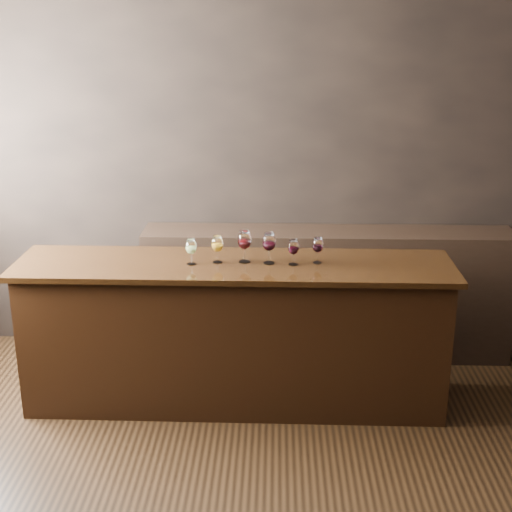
{
  "coord_description": "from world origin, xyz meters",
  "views": [
    {
      "loc": [
        0.27,
        -3.17,
        2.55
      ],
      "look_at": [
        0.14,
        1.26,
        1.07
      ],
      "focal_mm": 50.0,
      "sensor_mm": 36.0,
      "label": 1
    }
  ],
  "objects_px": {
    "bar_counter": "(235,336)",
    "glass_red_c": "(293,248)",
    "back_bar_shelf": "(327,293)",
    "glass_red_a": "(244,241)",
    "glass_amber": "(217,245)",
    "glass_red_d": "(318,246)",
    "glass_red_b": "(269,243)",
    "glass_white": "(191,247)"
  },
  "relations": [
    {
      "from": "bar_counter",
      "to": "back_bar_shelf",
      "type": "distance_m",
      "value": 1.03
    },
    {
      "from": "bar_counter",
      "to": "glass_red_d",
      "type": "bearing_deg",
      "value": 2.91
    },
    {
      "from": "glass_amber",
      "to": "glass_red_c",
      "type": "xyz_separation_m",
      "value": [
        0.5,
        -0.03,
        -0.01
      ]
    },
    {
      "from": "glass_white",
      "to": "glass_amber",
      "type": "height_order",
      "value": "glass_amber"
    },
    {
      "from": "glass_red_a",
      "to": "glass_red_d",
      "type": "relative_size",
      "value": 1.23
    },
    {
      "from": "glass_amber",
      "to": "glass_red_d",
      "type": "distance_m",
      "value": 0.66
    },
    {
      "from": "glass_red_b",
      "to": "glass_red_c",
      "type": "bearing_deg",
      "value": -8.74
    },
    {
      "from": "glass_amber",
      "to": "glass_red_b",
      "type": "relative_size",
      "value": 0.88
    },
    {
      "from": "bar_counter",
      "to": "glass_red_b",
      "type": "xyz_separation_m",
      "value": [
        0.23,
        0.0,
        0.67
      ]
    },
    {
      "from": "glass_red_a",
      "to": "glass_red_c",
      "type": "height_order",
      "value": "glass_red_a"
    },
    {
      "from": "bar_counter",
      "to": "glass_white",
      "type": "distance_m",
      "value": 0.7
    },
    {
      "from": "glass_amber",
      "to": "glass_red_a",
      "type": "bearing_deg",
      "value": 5.73
    },
    {
      "from": "bar_counter",
      "to": "glass_amber",
      "type": "xyz_separation_m",
      "value": [
        -0.11,
        0.01,
        0.65
      ]
    },
    {
      "from": "glass_white",
      "to": "glass_red_c",
      "type": "xyz_separation_m",
      "value": [
        0.67,
        0.01,
        0.0
      ]
    },
    {
      "from": "glass_red_b",
      "to": "glass_amber",
      "type": "bearing_deg",
      "value": 178.76
    },
    {
      "from": "back_bar_shelf",
      "to": "glass_red_b",
      "type": "bearing_deg",
      "value": -120.05
    },
    {
      "from": "glass_red_d",
      "to": "glass_amber",
      "type": "bearing_deg",
      "value": -178.92
    },
    {
      "from": "bar_counter",
      "to": "glass_red_c",
      "type": "distance_m",
      "value": 0.75
    },
    {
      "from": "glass_red_a",
      "to": "glass_white",
      "type": "bearing_deg",
      "value": -170.09
    },
    {
      "from": "bar_counter",
      "to": "glass_amber",
      "type": "distance_m",
      "value": 0.66
    },
    {
      "from": "back_bar_shelf",
      "to": "glass_red_a",
      "type": "distance_m",
      "value": 1.16
    },
    {
      "from": "glass_white",
      "to": "glass_red_b",
      "type": "height_order",
      "value": "glass_red_b"
    },
    {
      "from": "glass_white",
      "to": "glass_red_c",
      "type": "bearing_deg",
      "value": 0.93
    },
    {
      "from": "glass_red_c",
      "to": "glass_amber",
      "type": "bearing_deg",
      "value": 176.36
    },
    {
      "from": "back_bar_shelf",
      "to": "glass_red_d",
      "type": "height_order",
      "value": "glass_red_d"
    },
    {
      "from": "glass_red_c",
      "to": "glass_red_a",
      "type": "bearing_deg",
      "value": 171.22
    },
    {
      "from": "glass_red_b",
      "to": "glass_red_d",
      "type": "distance_m",
      "value": 0.32
    },
    {
      "from": "glass_white",
      "to": "glass_amber",
      "type": "bearing_deg",
      "value": 14.22
    },
    {
      "from": "bar_counter",
      "to": "back_bar_shelf",
      "type": "bearing_deg",
      "value": 49.24
    },
    {
      "from": "bar_counter",
      "to": "glass_red_c",
      "type": "bearing_deg",
      "value": -2.54
    },
    {
      "from": "glass_red_a",
      "to": "glass_red_b",
      "type": "bearing_deg",
      "value": -8.83
    },
    {
      "from": "glass_red_c",
      "to": "back_bar_shelf",
      "type": "bearing_deg",
      "value": 70.13
    },
    {
      "from": "back_bar_shelf",
      "to": "glass_amber",
      "type": "bearing_deg",
      "value": -135.87
    },
    {
      "from": "glass_amber",
      "to": "glass_red_b",
      "type": "bearing_deg",
      "value": -1.24
    },
    {
      "from": "bar_counter",
      "to": "glass_white",
      "type": "relative_size",
      "value": 16.2
    },
    {
      "from": "back_bar_shelf",
      "to": "glass_red_d",
      "type": "distance_m",
      "value": 0.99
    },
    {
      "from": "glass_white",
      "to": "glass_amber",
      "type": "xyz_separation_m",
      "value": [
        0.17,
        0.04,
        0.01
      ]
    },
    {
      "from": "bar_counter",
      "to": "glass_red_b",
      "type": "distance_m",
      "value": 0.71
    },
    {
      "from": "bar_counter",
      "to": "glass_amber",
      "type": "bearing_deg",
      "value": 174.56
    },
    {
      "from": "glass_white",
      "to": "glass_red_d",
      "type": "bearing_deg",
      "value": 3.8
    },
    {
      "from": "back_bar_shelf",
      "to": "glass_white",
      "type": "relative_size",
      "value": 16.3
    },
    {
      "from": "glass_amber",
      "to": "glass_red_a",
      "type": "relative_size",
      "value": 0.85
    }
  ]
}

